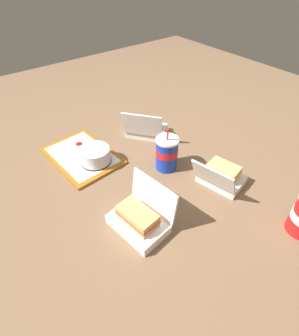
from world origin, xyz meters
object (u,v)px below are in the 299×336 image
Objects in this scene: food_tray at (82,156)px; clamshell_sandwich_center at (139,218)px; plastic_fork at (92,146)px; clamshell_hotdog_front at (146,128)px; soda_cup_front at (167,153)px; clamshell_sandwich_back at (221,176)px; ketchup_cup at (79,146)px; cake_container at (95,156)px.

food_tray is 1.76× the size of clamshell_sandwich_center.
plastic_fork is 0.29m from clamshell_hotdog_front.
food_tray is 3.54× the size of plastic_fork.
clamshell_sandwich_center is at bearing -56.68° from soda_cup_front.
plastic_fork is 0.51× the size of soda_cup_front.
plastic_fork is 0.50× the size of clamshell_sandwich_center.
clamshell_sandwich_center is at bearing -2.38° from food_tray.
soda_cup_front is (-0.22, -0.11, 0.04)m from clamshell_sandwich_back.
soda_cup_front reaches higher than food_tray.
soda_cup_front is at bearing 35.05° from ketchup_cup.
ketchup_cup is 0.18× the size of clamshell_sandwich_back.
food_tray is at bearing -144.24° from clamshell_sandwich_back.
clamshell_sandwich_center is at bearing -4.05° from ketchup_cup.
plastic_fork is at bearing 112.17° from food_tray.
ketchup_cup is 0.44m from soda_cup_front.
food_tray is 1.50× the size of clamshell_hotdog_front.
clamshell_sandwich_center reaches higher than ketchup_cup.
cake_container is 0.33m from clamshell_hotdog_front.
clamshell_sandwich_center is (-0.03, -0.40, 0.00)m from clamshell_sandwich_back.
ketchup_cup is at bearing -152.53° from plastic_fork.
clamshell_sandwich_back reaches higher than plastic_fork.
clamshell_sandwich_back is 1.01× the size of clamshell_sandwich_center.
cake_container is at bearing -81.52° from clamshell_hotdog_front.
soda_cup_front is (-0.19, 0.29, 0.04)m from clamshell_sandwich_center.
ketchup_cup is at bearing 175.95° from clamshell_sandwich_center.
cake_container is 0.63× the size of clamshell_sandwich_center.
clamshell_sandwich_back is at bearing 2.59° from clamshell_hotdog_front.
cake_container is 0.32m from soda_cup_front.
clamshell_hotdog_front reaches higher than food_tray.
soda_cup_front is (0.33, 0.20, 0.06)m from plastic_fork.
food_tray is 0.36m from clamshell_hotdog_front.
cake_container is at bearing -141.48° from clamshell_sandwich_back.
clamshell_hotdog_front is (-0.48, -0.02, -0.00)m from clamshell_sandwich_back.
clamshell_hotdog_front is 1.21× the size of soda_cup_front.
food_tray is 1.75× the size of clamshell_sandwich_back.
food_tray is 0.64m from clamshell_sandwich_back.
cake_container is at bearing 18.96° from food_tray.
clamshell_sandwich_center is 1.03× the size of soda_cup_front.
clamshell_hotdog_front is at bearing 161.61° from soda_cup_front.
plastic_fork is 0.42× the size of clamshell_hotdog_front.
ketchup_cup reaches higher than plastic_fork.
ketchup_cup is at bearing 161.19° from food_tray.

